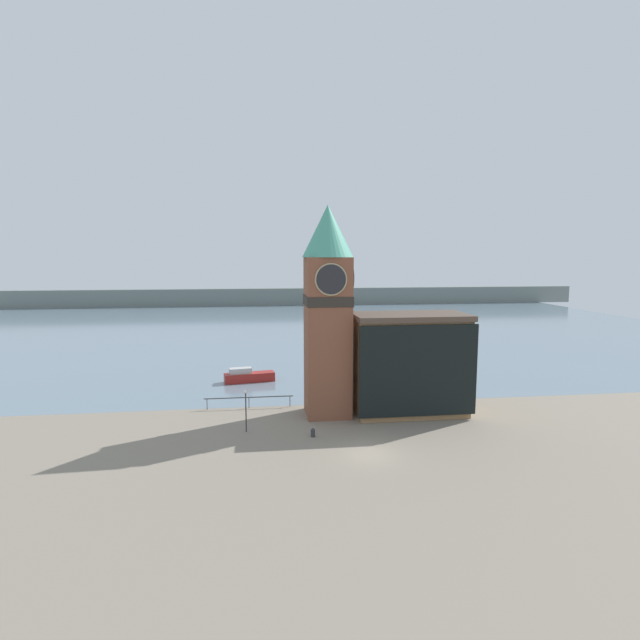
% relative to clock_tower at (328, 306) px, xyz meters
% --- Properties ---
extents(ground_plane, '(160.00, 160.00, 0.00)m').
position_rel_clock_tower_xyz_m(ground_plane, '(1.75, -9.74, -10.13)').
color(ground_plane, gray).
extents(water, '(160.00, 120.00, 0.00)m').
position_rel_clock_tower_xyz_m(water, '(1.75, 63.09, -10.13)').
color(water, slate).
rests_on(water, ground_plane).
extents(far_shoreline, '(180.00, 3.00, 5.00)m').
position_rel_clock_tower_xyz_m(far_shoreline, '(1.75, 103.09, -7.63)').
color(far_shoreline, slate).
rests_on(far_shoreline, water).
extents(pier_railing, '(8.55, 0.08, 1.09)m').
position_rel_clock_tower_xyz_m(pier_railing, '(-7.28, 2.84, -9.19)').
color(pier_railing, '#333338').
rests_on(pier_railing, ground_plane).
extents(clock_tower, '(4.58, 4.58, 19.11)m').
position_rel_clock_tower_xyz_m(clock_tower, '(0.00, 0.00, 0.00)').
color(clock_tower, brown).
rests_on(clock_tower, ground_plane).
extents(pier_building, '(10.65, 5.72, 9.36)m').
position_rel_clock_tower_xyz_m(pier_building, '(7.63, -0.49, -5.43)').
color(pier_building, '#9E754C').
rests_on(pier_building, ground_plane).
extents(boat_near, '(5.97, 2.51, 1.70)m').
position_rel_clock_tower_xyz_m(boat_near, '(-7.51, 13.03, -9.47)').
color(boat_near, maroon).
rests_on(boat_near, water).
extents(mooring_bollard_near, '(0.36, 0.36, 0.72)m').
position_rel_clock_tower_xyz_m(mooring_bollard_near, '(-2.01, -5.64, -9.75)').
color(mooring_bollard_near, '#2D2D33').
rests_on(mooring_bollard_near, ground_plane).
extents(lamp_post, '(0.32, 0.32, 3.60)m').
position_rel_clock_tower_xyz_m(lamp_post, '(-7.41, -3.78, -7.58)').
color(lamp_post, '#2D2D33').
rests_on(lamp_post, ground_plane).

